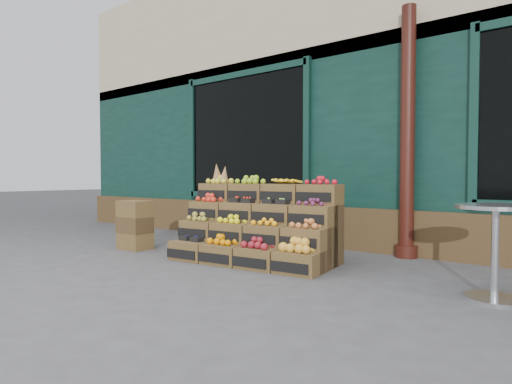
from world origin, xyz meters
The scene contains 6 objects.
ground centered at (0.00, 0.00, 0.00)m, with size 60.00×60.00×0.00m, color #444447.
shop_facade centered at (0.00, 5.11, 2.40)m, with size 12.00×6.24×4.80m.
crate_display centered at (-0.18, 0.71, 0.38)m, with size 2.05×1.16×1.22m.
spare_crates centered at (-2.09, 0.29, 0.35)m, with size 0.47×0.33×0.70m.
bistro_table centered at (2.44, 0.56, 0.50)m, with size 0.64×0.64×0.80m.
shopkeeper centered at (-1.38, 2.76, 1.10)m, with size 0.80×0.52×2.19m, color #164F23.
Camera 1 is at (3.05, -3.45, 1.03)m, focal length 30.00 mm.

